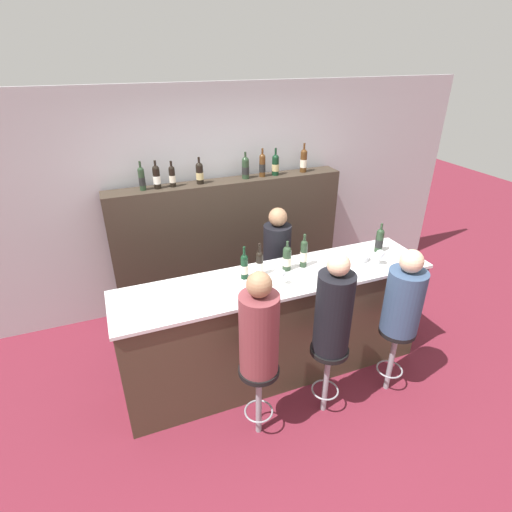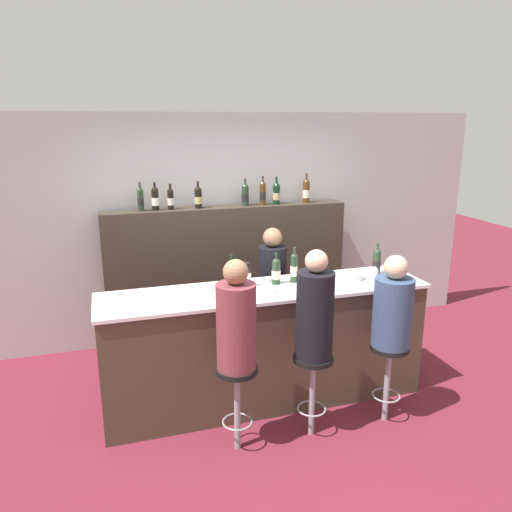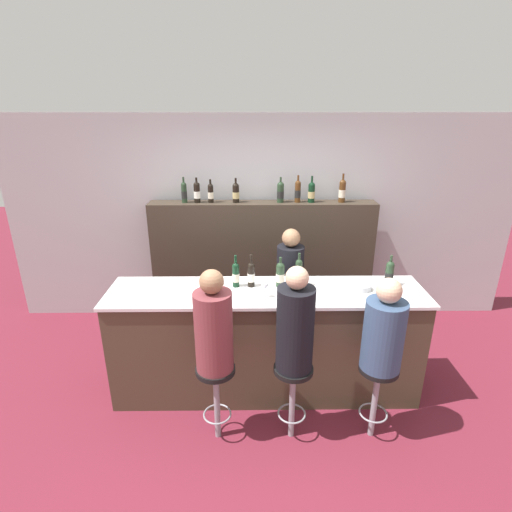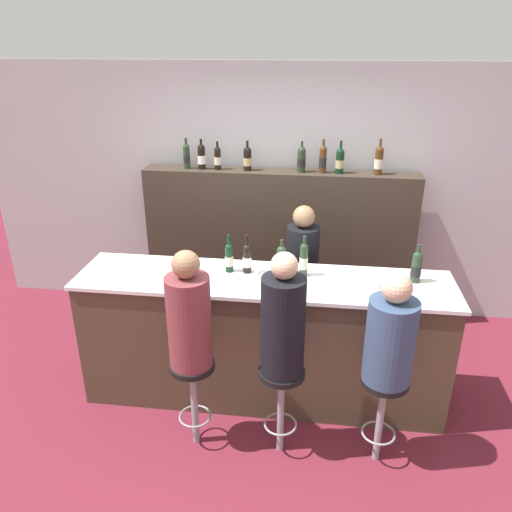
{
  "view_description": "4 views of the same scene",
  "coord_description": "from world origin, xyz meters",
  "px_view_note": "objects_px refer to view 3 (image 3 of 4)",
  "views": [
    {
      "loc": [
        -1.31,
        -2.46,
        2.9
      ],
      "look_at": [
        -0.24,
        0.24,
        1.39
      ],
      "focal_mm": 28.0,
      "sensor_mm": 36.0,
      "label": 1
    },
    {
      "loc": [
        -1.29,
        -3.62,
        2.52
      ],
      "look_at": [
        -0.11,
        0.24,
        1.41
      ],
      "focal_mm": 35.0,
      "sensor_mm": 36.0,
      "label": 2
    },
    {
      "loc": [
        -0.13,
        -2.98,
        2.69
      ],
      "look_at": [
        -0.09,
        0.4,
        1.4
      ],
      "focal_mm": 28.0,
      "sensor_mm": 36.0,
      "label": 3
    },
    {
      "loc": [
        0.39,
        -3.11,
        2.78
      ],
      "look_at": [
        -0.06,
        0.3,
        1.28
      ],
      "focal_mm": 35.0,
      "sensor_mm": 36.0,
      "label": 4
    }
  ],
  "objects_px": {
    "wine_bottle_backbar_1": "(197,192)",
    "wine_bottle_backbar_0": "(184,192)",
    "wine_bottle_backbar_4": "(280,192)",
    "wine_bottle_counter_0": "(236,274)",
    "bartender": "(289,298)",
    "wine_bottle_backbar_5": "(298,191)",
    "bar_stool_right": "(377,384)",
    "bar_stool_left": "(216,385)",
    "wine_bottle_backbar_2": "(211,193)",
    "wine_bottle_backbar_3": "(236,193)",
    "wine_glass_1": "(379,286)",
    "metal_bowl": "(360,286)",
    "guest_seated_right": "(384,331)",
    "wine_bottle_counter_4": "(389,273)",
    "guest_seated_left": "(214,327)",
    "wine_bottle_backbar_6": "(311,192)",
    "bar_stool_middle": "(293,384)",
    "wine_bottle_counter_3": "(299,272)",
    "guest_seated_middle": "(295,325)",
    "wine_glass_0": "(265,286)",
    "wine_bottle_backbar_7": "(342,191)",
    "wine_bottle_counter_1": "(251,274)",
    "wine_bottle_counter_2": "(280,274)"
  },
  "relations": [
    {
      "from": "wine_bottle_backbar_4",
      "to": "guest_seated_left",
      "type": "relative_size",
      "value": 0.35
    },
    {
      "from": "wine_bottle_counter_4",
      "to": "wine_glass_1",
      "type": "xyz_separation_m",
      "value": [
        -0.16,
        -0.23,
        -0.02
      ]
    },
    {
      "from": "wine_bottle_backbar_2",
      "to": "bar_stool_right",
      "type": "bearing_deg",
      "value": -52.86
    },
    {
      "from": "wine_bottle_counter_2",
      "to": "wine_bottle_backbar_7",
      "type": "xyz_separation_m",
      "value": [
        0.81,
        1.28,
        0.52
      ]
    },
    {
      "from": "wine_bottle_backbar_4",
      "to": "wine_glass_0",
      "type": "distance_m",
      "value": 1.61
    },
    {
      "from": "wine_glass_0",
      "to": "guest_seated_right",
      "type": "xyz_separation_m",
      "value": [
        0.91,
        -0.48,
        -0.16
      ]
    },
    {
      "from": "wine_bottle_backbar_2",
      "to": "bar_stool_left",
      "type": "relative_size",
      "value": 0.39
    },
    {
      "from": "wine_bottle_counter_2",
      "to": "wine_bottle_backbar_1",
      "type": "xyz_separation_m",
      "value": [
        -0.91,
        1.28,
        0.5
      ]
    },
    {
      "from": "bar_stool_left",
      "to": "bar_stool_right",
      "type": "bearing_deg",
      "value": 0.0
    },
    {
      "from": "wine_bottle_counter_0",
      "to": "guest_seated_middle",
      "type": "distance_m",
      "value": 0.87
    },
    {
      "from": "wine_bottle_counter_1",
      "to": "wine_glass_1",
      "type": "bearing_deg",
      "value": -11.55
    },
    {
      "from": "wine_bottle_backbar_3",
      "to": "guest_seated_left",
      "type": "height_order",
      "value": "wine_bottle_backbar_3"
    },
    {
      "from": "guest_seated_left",
      "to": "guest_seated_right",
      "type": "bearing_deg",
      "value": 0.0
    },
    {
      "from": "bar_stool_left",
      "to": "guest_seated_middle",
      "type": "distance_m",
      "value": 0.84
    },
    {
      "from": "wine_glass_1",
      "to": "bar_stool_right",
      "type": "height_order",
      "value": "wine_glass_1"
    },
    {
      "from": "wine_bottle_backbar_2",
      "to": "wine_bottle_backbar_3",
      "type": "xyz_separation_m",
      "value": [
        0.3,
        -0.0,
        0.0
      ]
    },
    {
      "from": "wine_bottle_backbar_0",
      "to": "wine_bottle_backbar_4",
      "type": "xyz_separation_m",
      "value": [
        1.14,
        0.0,
        -0.0
      ]
    },
    {
      "from": "metal_bowl",
      "to": "wine_bottle_backbar_5",
      "type": "bearing_deg",
      "value": 108.45
    },
    {
      "from": "wine_bottle_backbar_7",
      "to": "bar_stool_right",
      "type": "bearing_deg",
      "value": -91.35
    },
    {
      "from": "wine_bottle_backbar_1",
      "to": "wine_bottle_backbar_0",
      "type": "bearing_deg",
      "value": 180.0
    },
    {
      "from": "wine_bottle_backbar_1",
      "to": "wine_glass_1",
      "type": "distance_m",
      "value": 2.38
    },
    {
      "from": "bar_stool_right",
      "to": "wine_bottle_backbar_0",
      "type": "bearing_deg",
      "value": 132.43
    },
    {
      "from": "bar_stool_right",
      "to": "wine_glass_1",
      "type": "bearing_deg",
      "value": 79.29
    },
    {
      "from": "wine_bottle_counter_1",
      "to": "bar_stool_left",
      "type": "xyz_separation_m",
      "value": [
        -0.29,
        -0.71,
        -0.68
      ]
    },
    {
      "from": "wine_bottle_counter_3",
      "to": "wine_bottle_backbar_3",
      "type": "bearing_deg",
      "value": 115.83
    },
    {
      "from": "wine_bottle_backbar_7",
      "to": "bar_stool_middle",
      "type": "relative_size",
      "value": 0.48
    },
    {
      "from": "wine_bottle_counter_0",
      "to": "wine_bottle_counter_1",
      "type": "relative_size",
      "value": 0.98
    },
    {
      "from": "wine_glass_1",
      "to": "wine_bottle_backbar_5",
      "type": "bearing_deg",
      "value": 110.7
    },
    {
      "from": "wine_bottle_backbar_3",
      "to": "wine_glass_0",
      "type": "distance_m",
      "value": 1.62
    },
    {
      "from": "wine_bottle_counter_0",
      "to": "wine_bottle_counter_1",
      "type": "xyz_separation_m",
      "value": [
        0.14,
        -0.0,
        0.0
      ]
    },
    {
      "from": "wine_bottle_backbar_6",
      "to": "wine_glass_1",
      "type": "bearing_deg",
      "value": -74.9
    },
    {
      "from": "wine_bottle_counter_4",
      "to": "guest_seated_left",
      "type": "bearing_deg",
      "value": -155.68
    },
    {
      "from": "wine_bottle_counter_0",
      "to": "bartender",
      "type": "relative_size",
      "value": 0.21
    },
    {
      "from": "wine_glass_1",
      "to": "metal_bowl",
      "type": "xyz_separation_m",
      "value": [
        -0.12,
        0.16,
        -0.08
      ]
    },
    {
      "from": "wine_bottle_backbar_0",
      "to": "wine_glass_1",
      "type": "relative_size",
      "value": 1.99
    },
    {
      "from": "wine_bottle_counter_1",
      "to": "wine_glass_0",
      "type": "relative_size",
      "value": 2.13
    },
    {
      "from": "wine_bottle_counter_0",
      "to": "bartender",
      "type": "bearing_deg",
      "value": 43.52
    },
    {
      "from": "bar_stool_right",
      "to": "guest_seated_right",
      "type": "xyz_separation_m",
      "value": [
        0.0,
        0.0,
        0.5
      ]
    },
    {
      "from": "wine_bottle_backbar_0",
      "to": "guest_seated_middle",
      "type": "bearing_deg",
      "value": -60.46
    },
    {
      "from": "wine_bottle_backbar_3",
      "to": "wine_bottle_backbar_6",
      "type": "relative_size",
      "value": 0.93
    },
    {
      "from": "wine_bottle_backbar_6",
      "to": "bar_stool_middle",
      "type": "relative_size",
      "value": 0.44
    },
    {
      "from": "wine_glass_0",
      "to": "bar_stool_right",
      "type": "bearing_deg",
      "value": -27.83
    },
    {
      "from": "wine_bottle_counter_3",
      "to": "bartender",
      "type": "relative_size",
      "value": 0.22
    },
    {
      "from": "wine_bottle_backbar_5",
      "to": "bar_stool_right",
      "type": "bearing_deg",
      "value": -76.46
    },
    {
      "from": "wine_bottle_backbar_1",
      "to": "wine_bottle_counter_3",
      "type": "bearing_deg",
      "value": -49.89
    },
    {
      "from": "wine_bottle_counter_3",
      "to": "metal_bowl",
      "type": "relative_size",
      "value": 1.68
    },
    {
      "from": "wine_bottle_backbar_6",
      "to": "bar_stool_left",
      "type": "xyz_separation_m",
      "value": [
        -1.01,
        -1.99,
        -1.18
      ]
    },
    {
      "from": "wine_bottle_backbar_1",
      "to": "bar_stool_right",
      "type": "distance_m",
      "value": 2.86
    },
    {
      "from": "wine_bottle_backbar_0",
      "to": "wine_bottle_backbar_4",
      "type": "distance_m",
      "value": 1.14
    },
    {
      "from": "wine_bottle_backbar_3",
      "to": "wine_bottle_backbar_4",
      "type": "xyz_separation_m",
      "value": [
        0.53,
        0.0,
        0.01
      ]
    }
  ]
}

